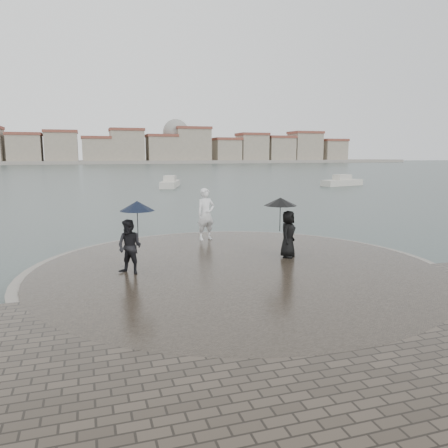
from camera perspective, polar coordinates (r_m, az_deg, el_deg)
name	(u,v)px	position (r m, az deg, el deg)	size (l,w,h in m)	color
ground	(288,320)	(10.16, 8.37, -12.27)	(400.00, 400.00, 0.00)	#2B3835
kerb_ring	(237,273)	(13.18, 1.71, -6.41)	(12.50, 12.50, 0.32)	gray
quay_tip	(237,272)	(13.17, 1.71, -6.32)	(11.90, 11.90, 0.36)	#2D261E
statue	(206,214)	(17.01, -2.39, 1.30)	(0.74, 0.48, 2.02)	white
visitor_left	(132,235)	(12.43, -11.94, -1.40)	(1.22, 1.06, 2.04)	black
visitor_right	(285,223)	(14.22, 8.02, 0.18)	(1.22, 1.08, 1.95)	black
far_skyline	(78,148)	(169.21, -18.49, 9.34)	(260.00, 20.00, 37.00)	gray
boats	(174,186)	(45.79, -6.60, 4.94)	(45.93, 11.20, 1.50)	beige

